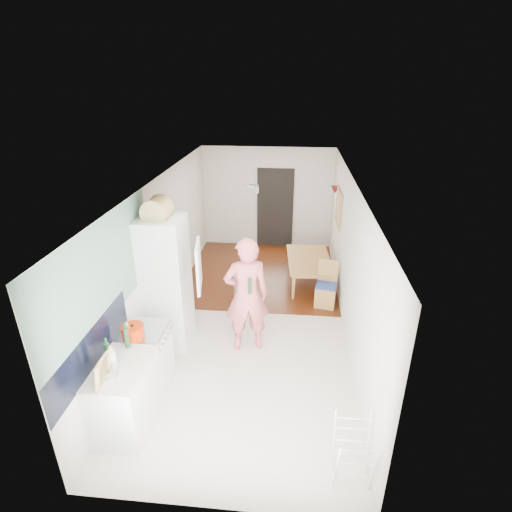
% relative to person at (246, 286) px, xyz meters
% --- Properties ---
extents(room_shell, '(3.20, 7.00, 2.50)m').
position_rel_person_xyz_m(room_shell, '(0.01, 0.81, 0.13)').
color(room_shell, beige).
rests_on(room_shell, ground).
extents(floor, '(3.20, 7.00, 0.01)m').
position_rel_person_xyz_m(floor, '(0.01, 0.81, -1.12)').
color(floor, beige).
rests_on(floor, ground).
extents(wood_floor_overlay, '(3.20, 3.30, 0.01)m').
position_rel_person_xyz_m(wood_floor_overlay, '(0.01, 2.66, -1.11)').
color(wood_floor_overlay, '#521F0B').
rests_on(wood_floor_overlay, room_shell).
extents(sage_wall_panel, '(0.02, 3.00, 1.30)m').
position_rel_person_xyz_m(sage_wall_panel, '(-1.58, -1.19, 0.73)').
color(sage_wall_panel, gray).
rests_on(sage_wall_panel, room_shell).
extents(tile_splashback, '(0.02, 1.90, 0.50)m').
position_rel_person_xyz_m(tile_splashback, '(-1.57, -1.74, 0.03)').
color(tile_splashback, black).
rests_on(tile_splashback, room_shell).
extents(doorway_recess, '(0.90, 0.04, 2.00)m').
position_rel_person_xyz_m(doorway_recess, '(0.21, 4.29, -0.12)').
color(doorway_recess, black).
rests_on(doorway_recess, room_shell).
extents(base_cabinet, '(0.60, 0.90, 0.86)m').
position_rel_person_xyz_m(base_cabinet, '(-1.29, -1.74, -0.69)').
color(base_cabinet, silver).
rests_on(base_cabinet, room_shell).
extents(worktop, '(0.62, 0.92, 0.06)m').
position_rel_person_xyz_m(worktop, '(-1.29, -1.74, -0.23)').
color(worktop, beige).
rests_on(worktop, room_shell).
extents(range_cooker, '(0.60, 0.60, 0.88)m').
position_rel_person_xyz_m(range_cooker, '(-1.29, -0.99, -0.68)').
color(range_cooker, silver).
rests_on(range_cooker, room_shell).
extents(cooker_top, '(0.60, 0.60, 0.04)m').
position_rel_person_xyz_m(cooker_top, '(-1.29, -0.99, -0.22)').
color(cooker_top, '#B2B2B4').
rests_on(cooker_top, room_shell).
extents(fridge_housing, '(0.66, 0.66, 2.15)m').
position_rel_person_xyz_m(fridge_housing, '(-1.26, 0.03, -0.05)').
color(fridge_housing, silver).
rests_on(fridge_housing, room_shell).
extents(fridge_door, '(0.14, 0.56, 0.70)m').
position_rel_person_xyz_m(fridge_door, '(-0.65, -0.27, 0.43)').
color(fridge_door, silver).
rests_on(fridge_door, room_shell).
extents(fridge_interior, '(0.02, 0.52, 0.66)m').
position_rel_person_xyz_m(fridge_interior, '(-0.95, 0.03, 0.43)').
color(fridge_interior, white).
rests_on(fridge_interior, room_shell).
extents(pinboard, '(0.03, 0.90, 0.70)m').
position_rel_person_xyz_m(pinboard, '(1.59, 2.71, 0.43)').
color(pinboard, tan).
rests_on(pinboard, room_shell).
extents(pinboard_frame, '(0.00, 0.94, 0.74)m').
position_rel_person_xyz_m(pinboard_frame, '(1.58, 2.71, 0.43)').
color(pinboard_frame, '#AD7438').
rests_on(pinboard_frame, room_shell).
extents(wall_sconce, '(0.18, 0.18, 0.16)m').
position_rel_person_xyz_m(wall_sconce, '(1.55, 3.36, 0.63)').
color(wall_sconce, maroon).
rests_on(wall_sconce, room_shell).
extents(person, '(0.92, 0.71, 2.24)m').
position_rel_person_xyz_m(person, '(0.00, 0.00, 0.00)').
color(person, '#D96165').
rests_on(person, floor).
extents(dining_table, '(0.83, 1.38, 0.47)m').
position_rel_person_xyz_m(dining_table, '(1.06, 2.30, -0.89)').
color(dining_table, '#AD7438').
rests_on(dining_table, floor).
extents(dining_chair, '(0.43, 0.43, 0.88)m').
position_rel_person_xyz_m(dining_chair, '(1.33, 1.41, -0.68)').
color(dining_chair, '#AD7438').
rests_on(dining_chair, floor).
extents(stool, '(0.39, 0.39, 0.39)m').
position_rel_person_xyz_m(stool, '(-0.22, 1.31, -0.93)').
color(stool, '#AD7438').
rests_on(stool, floor).
extents(grey_drape, '(0.47, 0.47, 0.17)m').
position_rel_person_xyz_m(grey_drape, '(-0.20, 1.31, -0.65)').
color(grey_drape, gray).
rests_on(grey_drape, stool).
extents(drying_rack, '(0.39, 0.35, 0.76)m').
position_rel_person_xyz_m(drying_rack, '(1.39, -2.23, -0.74)').
color(drying_rack, silver).
rests_on(drying_rack, floor).
extents(bread_bin, '(0.43, 0.41, 0.21)m').
position_rel_person_xyz_m(bread_bin, '(-1.29, 0.05, 1.14)').
color(bread_bin, tan).
rests_on(bread_bin, fridge_housing).
extents(red_casserole, '(0.32, 0.32, 0.17)m').
position_rel_person_xyz_m(red_casserole, '(-1.34, -1.17, -0.11)').
color(red_casserole, red).
rests_on(red_casserole, cooker_top).
extents(steel_pan, '(0.21, 0.21, 0.10)m').
position_rel_person_xyz_m(steel_pan, '(-1.34, -1.88, -0.15)').
color(steel_pan, '#B2B2B4').
rests_on(steel_pan, worktop).
extents(held_bottle, '(0.05, 0.05, 0.25)m').
position_rel_person_xyz_m(held_bottle, '(0.07, -0.15, 0.07)').
color(held_bottle, '#1B3D20').
rests_on(held_bottle, person).
extents(bottle_a, '(0.08, 0.08, 0.28)m').
position_rel_person_xyz_m(bottle_a, '(-1.43, -1.69, -0.06)').
color(bottle_a, '#1B3D20').
rests_on(bottle_a, worktop).
extents(bottle_b, '(0.08, 0.08, 0.29)m').
position_rel_person_xyz_m(bottle_b, '(-1.33, -1.37, -0.06)').
color(bottle_b, '#1B3D20').
rests_on(bottle_b, worktop).
extents(bottle_c, '(0.12, 0.12, 0.24)m').
position_rel_person_xyz_m(bottle_c, '(-1.35, -1.76, -0.08)').
color(bottle_c, silver).
rests_on(bottle_c, worktop).
extents(pepper_mill_front, '(0.06, 0.06, 0.20)m').
position_rel_person_xyz_m(pepper_mill_front, '(-1.39, -1.21, -0.10)').
color(pepper_mill_front, tan).
rests_on(pepper_mill_front, worktop).
extents(pepper_mill_back, '(0.07, 0.07, 0.19)m').
position_rel_person_xyz_m(pepper_mill_back, '(-1.40, -1.21, -0.10)').
color(pepper_mill_back, tan).
rests_on(pepper_mill_back, worktop).
extents(chopping_boards, '(0.04, 0.26, 0.35)m').
position_rel_person_xyz_m(chopping_boards, '(-1.34, -2.01, -0.03)').
color(chopping_boards, tan).
rests_on(chopping_boards, worktop).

